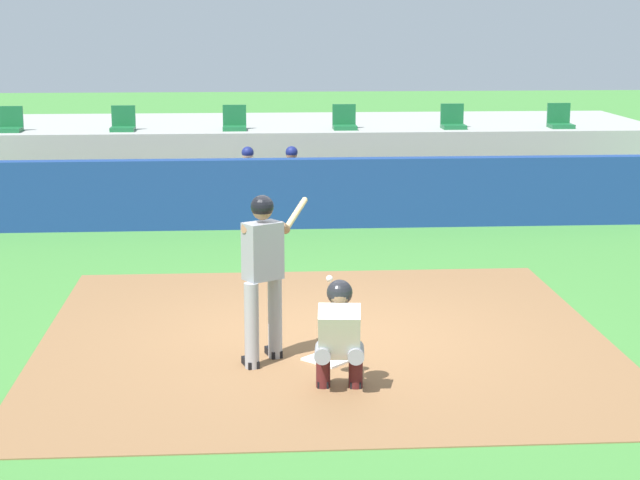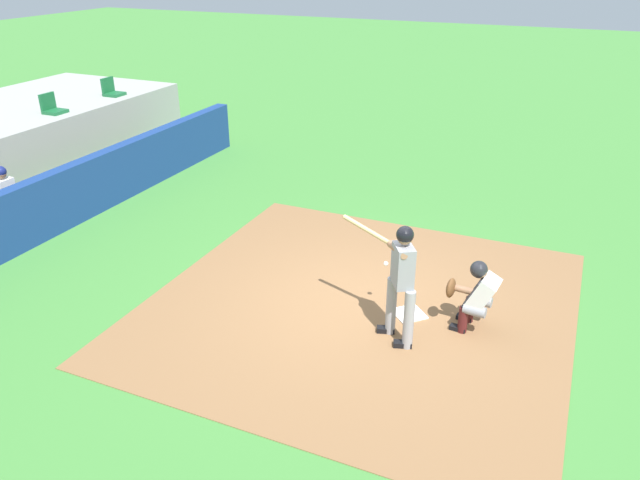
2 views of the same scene
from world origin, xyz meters
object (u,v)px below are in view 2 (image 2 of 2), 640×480
(batter_at_plate, at_px, (401,277))
(stadium_seat_4, at_px, (52,108))
(home_plate, at_px, (409,314))
(catcher_crouched, at_px, (475,293))
(stadium_seat_5, at_px, (112,91))
(dugout_player_1, at_px, (11,197))

(batter_at_plate, distance_m, stadium_seat_4, 10.94)
(home_plate, distance_m, stadium_seat_4, 10.79)
(catcher_crouched, bearing_deg, stadium_seat_4, 73.78)
(home_plate, xyz_separation_m, stadium_seat_5, (5.42, 10.18, 1.51))
(batter_at_plate, bearing_deg, catcher_crouched, -53.24)
(stadium_seat_4, bearing_deg, batter_at_plate, -111.12)
(catcher_crouched, distance_m, dugout_player_1, 9.09)
(stadium_seat_4, distance_m, stadium_seat_5, 2.17)
(home_plate, xyz_separation_m, stadium_seat_4, (3.25, 10.18, 1.51))
(home_plate, relative_size, batter_at_plate, 0.24)
(batter_at_plate, xyz_separation_m, stadium_seat_5, (6.10, 10.19, 0.50))
(dugout_player_1, height_order, stadium_seat_4, stadium_seat_4)
(home_plate, relative_size, dugout_player_1, 0.34)
(catcher_crouched, relative_size, stadium_seat_5, 3.65)
(stadium_seat_4, bearing_deg, home_plate, -107.71)
(home_plate, bearing_deg, catcher_crouched, -89.22)
(batter_at_plate, bearing_deg, dugout_player_1, 85.52)
(home_plate, height_order, batter_at_plate, batter_at_plate)
(batter_at_plate, height_order, stadium_seat_4, stadium_seat_4)
(batter_at_plate, relative_size, dugout_player_1, 1.39)
(catcher_crouched, relative_size, dugout_player_1, 1.35)
(batter_at_plate, bearing_deg, stadium_seat_4, 68.88)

